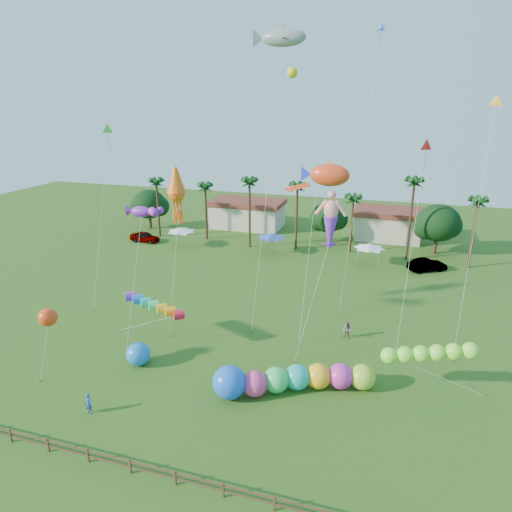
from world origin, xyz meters
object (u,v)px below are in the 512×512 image
(spectator_a, at_px, (88,404))
(spectator_b, at_px, (347,330))
(car_a, at_px, (145,237))
(caterpillar_inflatable, at_px, (288,379))
(car_b, at_px, (427,265))
(blue_ball, at_px, (138,354))

(spectator_a, distance_m, spectator_b, 23.35)
(car_a, xyz_separation_m, spectator_b, (34.35, -21.95, 0.08))
(spectator_b, relative_size, caterpillar_inflatable, 0.15)
(car_b, bearing_deg, caterpillar_inflatable, 128.70)
(car_a, bearing_deg, caterpillar_inflatable, -133.13)
(car_a, bearing_deg, spectator_a, -152.56)
(car_b, distance_m, caterpillar_inflatable, 33.12)
(car_b, bearing_deg, blue_ball, 110.67)
(spectator_b, bearing_deg, spectator_a, -107.76)
(car_b, relative_size, spectator_b, 2.84)
(car_b, distance_m, spectator_a, 45.12)
(car_a, relative_size, spectator_a, 2.94)
(car_b, bearing_deg, spectator_b, 128.18)
(caterpillar_inflatable, distance_m, blue_ball, 13.08)
(car_a, height_order, blue_ball, blue_ball)
(spectator_b, xyz_separation_m, blue_ball, (-16.43, -9.82, 0.12))
(blue_ball, bearing_deg, car_a, 119.42)
(spectator_b, distance_m, blue_ball, 19.14)
(spectator_a, height_order, spectator_b, spectator_b)
(spectator_b, height_order, caterpillar_inflatable, caterpillar_inflatable)
(car_a, distance_m, blue_ball, 36.48)
(spectator_a, distance_m, caterpillar_inflatable, 14.77)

